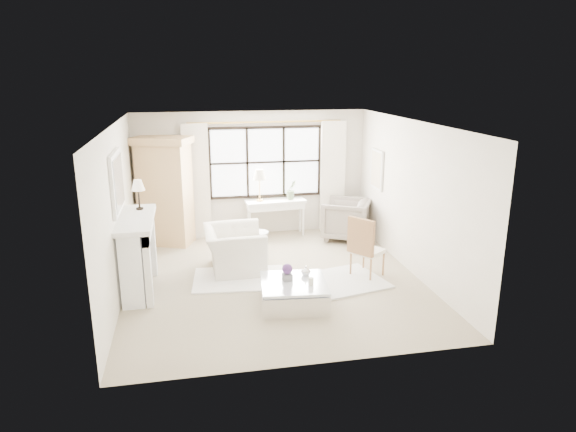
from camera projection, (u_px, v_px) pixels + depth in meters
name	position (u px, v px, depth m)	size (l,w,h in m)	color
floor	(274.00, 279.00, 8.96)	(5.50, 5.50, 0.00)	tan
ceiling	(272.00, 123.00, 8.22)	(5.50, 5.50, 0.00)	white
wall_back	(252.00, 174.00, 11.18)	(5.00, 5.00, 0.00)	beige
wall_front	(313.00, 263.00, 5.99)	(5.00, 5.00, 0.00)	beige
wall_left	(118.00, 212.00, 8.12)	(5.50, 5.50, 0.00)	silver
wall_right	(412.00, 198.00, 9.06)	(5.50, 5.50, 0.00)	silver
window_pane	(266.00, 162.00, 11.15)	(2.40, 0.02, 1.50)	white
window_frame	(266.00, 162.00, 11.14)	(2.50, 0.04, 1.50)	black
curtain_rod	(265.00, 122.00, 10.86)	(0.04, 0.04, 3.30)	#BA9040
curtain_left	(197.00, 182.00, 10.90)	(0.55, 0.10, 2.47)	white
curtain_right	(333.00, 177.00, 11.46)	(0.55, 0.10, 2.47)	white
fireplace	(136.00, 253.00, 8.35)	(0.58, 1.66, 1.26)	white
mirror_frame	(117.00, 182.00, 7.99)	(0.05, 1.15, 0.95)	white
mirror_glass	(119.00, 182.00, 8.00)	(0.02, 1.00, 0.80)	silver
art_frame	(377.00, 169.00, 10.60)	(0.04, 0.62, 0.82)	silver
art_canvas	(376.00, 169.00, 10.60)	(0.01, 0.52, 0.72)	beige
mantel_lamp	(138.00, 187.00, 8.54)	(0.22, 0.22, 0.51)	black
armoire	(165.00, 190.00, 10.56)	(1.30, 1.06, 2.24)	tan
console_table	(276.00, 218.00, 11.28)	(1.33, 0.55, 0.80)	white
console_lamp	(259.00, 176.00, 10.95)	(0.28, 0.28, 0.69)	#BE8C42
orchid_plant	(291.00, 190.00, 11.19)	(0.24, 0.19, 0.43)	#576C48
side_table	(258.00, 240.00, 9.98)	(0.40, 0.40, 0.51)	white
rug_left	(240.00, 279.00, 8.95)	(1.59, 1.12, 0.03)	white
rug_right	(337.00, 282.00, 8.81)	(1.59, 1.19, 0.03)	silver
club_armchair	(234.00, 249.00, 9.31)	(1.20, 1.05, 0.78)	silver
wingback_chair	(346.00, 219.00, 11.04)	(0.93, 0.95, 0.87)	gray
french_chair	(366.00, 259.00, 9.04)	(0.67, 0.67, 1.08)	#AA7647
coffee_table	(294.00, 294.00, 7.95)	(1.10, 1.10, 0.38)	white
planter_box	(287.00, 277.00, 7.95)	(0.14, 0.14, 0.11)	slate
planter_flowers	(287.00, 269.00, 7.91)	(0.16, 0.16, 0.16)	#502A69
pillar_candle	(311.00, 281.00, 7.76)	(0.08, 0.08, 0.12)	silver
coffee_vase	(306.00, 271.00, 8.13)	(0.15, 0.15, 0.16)	silver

